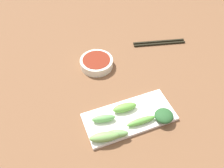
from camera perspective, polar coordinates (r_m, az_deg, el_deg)
name	(u,v)px	position (r m, az deg, el deg)	size (l,w,h in m)	color
tabletop	(116,94)	(0.90, 0.89, -2.41)	(2.10, 2.10, 0.02)	brown
sauce_bowl	(97,62)	(0.98, -3.65, 5.07)	(0.13, 0.13, 0.04)	silver
serving_plate	(130,117)	(0.82, 4.36, -7.64)	(0.14, 0.30, 0.01)	white
broccoli_stalk_0	(104,119)	(0.79, -2.00, -8.11)	(0.02, 0.08, 0.03)	#5FA054
broccoli_stalk_1	(105,137)	(0.76, -1.73, -12.30)	(0.03, 0.09, 0.03)	#6C9E51
broccoli_stalk_2	(141,121)	(0.80, 6.86, -8.63)	(0.02, 0.10, 0.02)	#5CA841
broccoli_stalk_3	(117,133)	(0.77, 1.21, -11.54)	(0.02, 0.07, 0.03)	#6EA858
broccoli_leafy_4	(164,116)	(0.82, 12.10, -7.30)	(0.06, 0.06, 0.03)	#235026
broccoli_stalk_5	(125,107)	(0.82, 3.00, -5.53)	(0.03, 0.08, 0.03)	#60A03D
chopsticks	(159,43)	(1.12, 11.01, 9.48)	(0.08, 0.23, 0.01)	black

